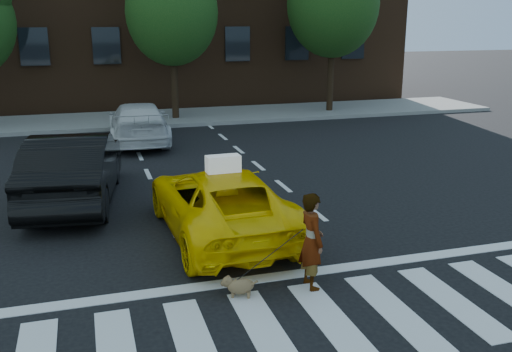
# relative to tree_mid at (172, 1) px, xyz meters

# --- Properties ---
(ground) EXTENTS (120.00, 120.00, 0.00)m
(ground) POSITION_rel_tree_mid_xyz_m (-0.53, -17.00, -4.85)
(ground) COLOR black
(ground) RESTS_ON ground
(crosswalk) EXTENTS (13.00, 2.40, 0.01)m
(crosswalk) POSITION_rel_tree_mid_xyz_m (-0.53, -17.00, -4.85)
(crosswalk) COLOR silver
(crosswalk) RESTS_ON ground
(stop_line) EXTENTS (12.00, 0.30, 0.01)m
(stop_line) POSITION_rel_tree_mid_xyz_m (-0.53, -15.40, -4.85)
(stop_line) COLOR silver
(stop_line) RESTS_ON ground
(sidewalk_far) EXTENTS (30.00, 4.00, 0.15)m
(sidewalk_far) POSITION_rel_tree_mid_xyz_m (-0.53, 0.50, -4.78)
(sidewalk_far) COLOR slate
(sidewalk_far) RESTS_ON ground
(tree_mid) EXTENTS (3.69, 3.69, 7.10)m
(tree_mid) POSITION_rel_tree_mid_xyz_m (0.00, 0.00, 0.00)
(tree_mid) COLOR black
(tree_mid) RESTS_ON ground
(taxi) EXTENTS (2.38, 4.88, 1.34)m
(taxi) POSITION_rel_tree_mid_xyz_m (-1.23, -13.19, -4.18)
(taxi) COLOR yellow
(taxi) RESTS_ON ground
(black_sedan) EXTENTS (2.42, 5.21, 1.65)m
(black_sedan) POSITION_rel_tree_mid_xyz_m (-4.02, -10.22, -4.02)
(black_sedan) COLOR black
(black_sedan) RESTS_ON ground
(white_suv) EXTENTS (2.16, 4.87, 1.39)m
(white_suv) POSITION_rel_tree_mid_xyz_m (-1.93, -3.88, -4.16)
(white_suv) COLOR silver
(white_suv) RESTS_ON ground
(woman) EXTENTS (0.40, 0.59, 1.58)m
(woman) POSITION_rel_tree_mid_xyz_m (-0.42, -15.90, -4.06)
(woman) COLOR #999999
(woman) RESTS_ON ground
(dog) EXTENTS (0.56, 0.38, 0.33)m
(dog) POSITION_rel_tree_mid_xyz_m (-1.63, -15.89, -4.66)
(dog) COLOR olive
(dog) RESTS_ON ground
(taxi_sign) EXTENTS (0.66, 0.30, 0.32)m
(taxi_sign) POSITION_rel_tree_mid_xyz_m (-1.23, -13.39, -3.36)
(taxi_sign) COLOR white
(taxi_sign) RESTS_ON taxi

